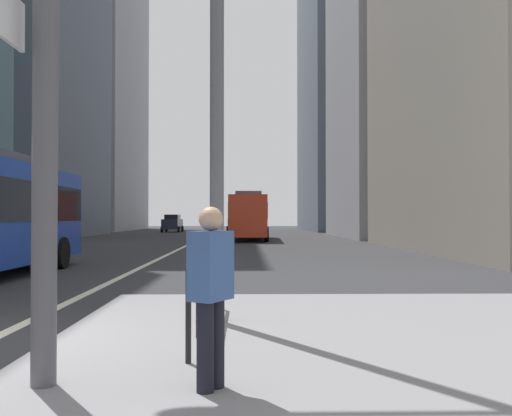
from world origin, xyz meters
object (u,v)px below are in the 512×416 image
at_px(car_oncoming_mid, 172,223).
at_px(pedestrian_waiting, 211,289).
at_px(city_bus_red_receding, 249,215).
at_px(car_receding_near, 236,223).

bearing_deg(car_oncoming_mid, pedestrian_waiting, -82.40).
bearing_deg(pedestrian_waiting, car_oncoming_mid, 97.60).
xyz_separation_m(city_bus_red_receding, car_receding_near, (-1.37, 21.97, -0.85)).
height_order(city_bus_red_receding, car_receding_near, city_bus_red_receding).
distance_m(city_bus_red_receding, pedestrian_waiting, 36.47).
distance_m(city_bus_red_receding, car_oncoming_mid, 23.59).
height_order(city_bus_red_receding, car_oncoming_mid, city_bus_red_receding).
distance_m(car_oncoming_mid, pedestrian_waiting, 59.00).
bearing_deg(pedestrian_waiting, car_receding_near, 90.75).
bearing_deg(city_bus_red_receding, pedestrian_waiting, -90.96).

